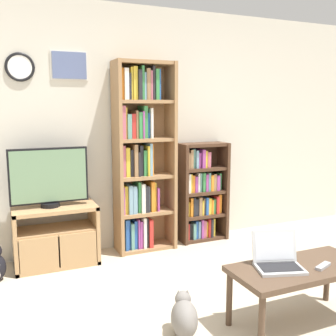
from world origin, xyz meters
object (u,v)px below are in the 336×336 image
object	(u,v)px
tv_stand	(56,236)
bookshelf_short	(201,194)
remote_near_laptop	(323,266)
television	(49,177)
laptop	(277,259)
bookshelf_tall	(140,158)
cat	(184,317)
coffee_table	(300,273)

from	to	relation	value
tv_stand	bookshelf_short	size ratio (longest dim) A/B	0.70
bookshelf_short	remote_near_laptop	world-z (taller)	bookshelf_short
television	laptop	xyz separation A→B (m)	(1.31, -1.76, -0.38)
tv_stand	bookshelf_tall	distance (m)	1.16
television	remote_near_laptop	size ratio (longest dim) A/B	4.44
bookshelf_tall	cat	xyz separation A→B (m)	(-0.28, -1.69, -0.87)
bookshelf_tall	bookshelf_short	size ratio (longest dim) A/B	1.77
tv_stand	cat	size ratio (longest dim) A/B	1.64
coffee_table	laptop	size ratio (longest dim) A/B	2.64
tv_stand	laptop	xyz separation A→B (m)	(1.27, -1.75, 0.20)
bookshelf_short	coffee_table	bearing A→B (deg)	-96.74
tv_stand	television	world-z (taller)	television
tv_stand	coffee_table	xyz separation A→B (m)	(1.43, -1.79, 0.09)
bookshelf_tall	television	bearing A→B (deg)	-175.40
television	bookshelf_tall	size ratio (longest dim) A/B	0.36
coffee_table	remote_near_laptop	world-z (taller)	remote_near_laptop
remote_near_laptop	coffee_table	bearing A→B (deg)	-145.36
laptop	cat	size ratio (longest dim) A/B	0.78
tv_stand	bookshelf_short	bearing A→B (deg)	3.87
bookshelf_short	laptop	bearing A→B (deg)	-101.83
bookshelf_short	laptop	size ratio (longest dim) A/B	3.00
bookshelf_tall	coffee_table	size ratio (longest dim) A/B	2.01
television	remote_near_laptop	world-z (taller)	television
television	cat	world-z (taller)	television
coffee_table	cat	world-z (taller)	coffee_table
television	bookshelf_short	xyz separation A→B (m)	(1.70, 0.09, -0.33)
coffee_table	cat	bearing A→B (deg)	166.12
cat	bookshelf_short	bearing A→B (deg)	76.52
bookshelf_tall	bookshelf_short	bearing A→B (deg)	1.38
bookshelf_tall	cat	size ratio (longest dim) A/B	4.16
television	bookshelf_short	distance (m)	1.73
bookshelf_short	coffee_table	distance (m)	1.93
bookshelf_tall	laptop	bearing A→B (deg)	-78.94
cat	tv_stand	bearing A→B (deg)	129.13
tv_stand	laptop	bearing A→B (deg)	-54.00
bookshelf_short	cat	bearing A→B (deg)	-121.16
bookshelf_short	coffee_table	xyz separation A→B (m)	(-0.23, -1.91, -0.16)
tv_stand	coffee_table	bearing A→B (deg)	-51.37
tv_stand	remote_near_laptop	world-z (taller)	tv_stand
bookshelf_tall	coffee_table	xyz separation A→B (m)	(0.52, -1.89, -0.62)
television	laptop	distance (m)	2.23
bookshelf_short	coffee_table	size ratio (longest dim) A/B	1.13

